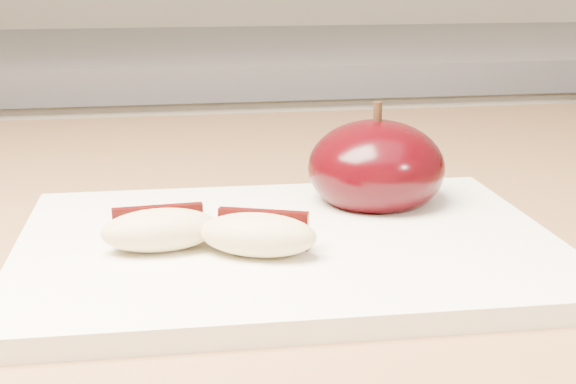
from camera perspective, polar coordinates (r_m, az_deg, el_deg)
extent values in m
cube|color=silver|center=(1.37, -2.14, -10.23)|extent=(2.40, 0.60, 0.90)
cube|color=slate|center=(1.24, -2.37, 9.74)|extent=(2.40, 0.62, 0.04)
cube|color=#9B6E43|center=(0.57, 7.03, -1.91)|extent=(1.64, 0.64, 0.04)
cube|color=white|center=(0.43, 0.00, -3.90)|extent=(0.29, 0.22, 0.01)
ellipsoid|color=black|center=(0.49, 6.28, 1.72)|extent=(0.09, 0.09, 0.06)
cylinder|color=black|center=(0.49, 6.40, 5.66)|extent=(0.01, 0.01, 0.01)
ellipsoid|color=#D0BB84|center=(0.41, -9.07, -2.69)|extent=(0.06, 0.03, 0.02)
cube|color=black|center=(0.43, -9.22, -2.27)|extent=(0.05, 0.01, 0.02)
ellipsoid|color=#D0BB84|center=(0.40, -2.16, -3.06)|extent=(0.07, 0.05, 0.02)
cube|color=black|center=(0.41, -1.76, -2.62)|extent=(0.05, 0.02, 0.02)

